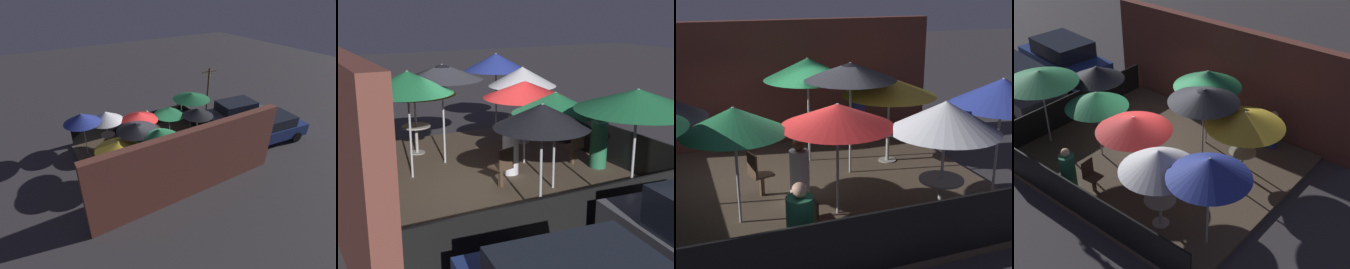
# 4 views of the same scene
# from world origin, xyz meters

# --- Properties ---
(ground_plane) EXTENTS (60.00, 60.00, 0.00)m
(ground_plane) POSITION_xyz_m (0.00, 0.00, 0.00)
(ground_plane) COLOR #383538
(patio_deck) EXTENTS (7.50, 6.29, 0.12)m
(patio_deck) POSITION_xyz_m (0.00, 0.00, 0.06)
(patio_deck) COLOR brown
(patio_deck) RESTS_ON ground_plane
(fence_front) EXTENTS (7.30, 0.05, 0.95)m
(fence_front) POSITION_xyz_m (0.00, -3.10, 0.59)
(fence_front) COLOR black
(fence_front) RESTS_ON patio_deck
(fence_side_left) EXTENTS (0.05, 6.09, 0.95)m
(fence_side_left) POSITION_xyz_m (-3.71, 0.00, 0.59)
(fence_side_left) COLOR black
(fence_side_left) RESTS_ON patio_deck
(patio_umbrella_0) EXTENTS (1.89, 1.89, 2.16)m
(patio_umbrella_0) POSITION_xyz_m (1.88, -2.04, 2.01)
(patio_umbrella_0) COLOR #B2B2B7
(patio_umbrella_0) RESTS_ON patio_deck
(patio_umbrella_1) EXTENTS (2.17, 2.17, 2.00)m
(patio_umbrella_1) POSITION_xyz_m (2.30, 0.92, 1.91)
(patio_umbrella_1) COLOR #B2B2B7
(patio_umbrella_1) RESTS_ON patio_deck
(patio_umbrella_2) EXTENTS (2.01, 2.01, 2.05)m
(patio_umbrella_2) POSITION_xyz_m (0.27, -1.19, 1.97)
(patio_umbrella_2) COLOR #B2B2B7
(patio_umbrella_2) RESTS_ON patio_deck
(patio_umbrella_3) EXTENTS (2.00, 2.00, 2.43)m
(patio_umbrella_3) POSITION_xyz_m (0.58, 1.57, 2.31)
(patio_umbrella_3) COLOR #B2B2B7
(patio_umbrella_3) RESTS_ON patio_deck
(patio_umbrella_4) EXTENTS (1.80, 1.80, 2.09)m
(patio_umbrella_4) POSITION_xyz_m (-1.44, -0.91, 1.98)
(patio_umbrella_4) COLOR #B2B2B7
(patio_umbrella_4) RESTS_ON patio_deck
(patio_umbrella_5) EXTENTS (2.24, 2.24, 2.39)m
(patio_umbrella_5) POSITION_xyz_m (-3.26, -1.41, 2.32)
(patio_umbrella_5) COLOR #B2B2B7
(patio_umbrella_5) RESTS_ON patio_deck
(patio_umbrella_6) EXTENTS (1.72, 1.72, 2.16)m
(patio_umbrella_6) POSITION_xyz_m (-2.60, 0.14, 2.07)
(patio_umbrella_6) COLOR #B2B2B7
(patio_umbrella_6) RESTS_ON patio_deck
(patio_umbrella_7) EXTENTS (1.89, 1.89, 2.42)m
(patio_umbrella_7) POSITION_xyz_m (3.15, -1.86, 2.29)
(patio_umbrella_7) COLOR #B2B2B7
(patio_umbrella_7) RESTS_ON patio_deck
(patio_umbrella_8) EXTENTS (1.95, 1.95, 2.45)m
(patio_umbrella_8) POSITION_xyz_m (1.21, 0.55, 2.38)
(patio_umbrella_8) COLOR #B2B2B7
(patio_umbrella_8) RESTS_ON patio_deck
(dining_table_0) EXTENTS (0.78, 0.78, 0.77)m
(dining_table_0) POSITION_xyz_m (1.88, -2.04, 0.72)
(dining_table_0) COLOR #9E998E
(dining_table_0) RESTS_ON patio_deck
(dining_table_1) EXTENTS (0.75, 0.75, 0.75)m
(dining_table_1) POSITION_xyz_m (2.30, 0.92, 0.70)
(dining_table_1) COLOR #9E998E
(dining_table_1) RESTS_ON patio_deck
(patio_chair_0) EXTENTS (0.43, 0.43, 0.90)m
(patio_chair_0) POSITION_xyz_m (-0.40, -2.21, 0.61)
(patio_chair_0) COLOR #4C3828
(patio_chair_0) RESTS_ON patio_deck
(patio_chair_1) EXTENTS (0.49, 0.49, 0.91)m
(patio_chair_1) POSITION_xyz_m (-0.93, 0.04, 0.61)
(patio_chair_1) COLOR #4C3828
(patio_chair_1) RESTS_ON patio_deck
(patio_chair_2) EXTENTS (0.54, 0.54, 0.93)m
(patio_chair_2) POSITION_xyz_m (-1.10, 2.81, 0.63)
(patio_chair_2) COLOR #4C3828
(patio_chair_2) RESTS_ON patio_deck
(patron_0) EXTENTS (0.42, 0.42, 1.31)m
(patron_0) POSITION_xyz_m (-0.24, -0.52, 0.71)
(patron_0) COLOR silver
(patron_0) RESTS_ON patio_deck
(patron_1) EXTENTS (0.47, 0.47, 1.23)m
(patron_1) POSITION_xyz_m (2.27, 2.65, 0.68)
(patron_1) COLOR navy
(patron_1) RESTS_ON patio_deck
(patron_2) EXTENTS (0.57, 0.57, 1.35)m
(patron_2) POSITION_xyz_m (-0.82, -2.61, 0.72)
(patron_2) COLOR #236642
(patron_2) RESTS_ON patio_deck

